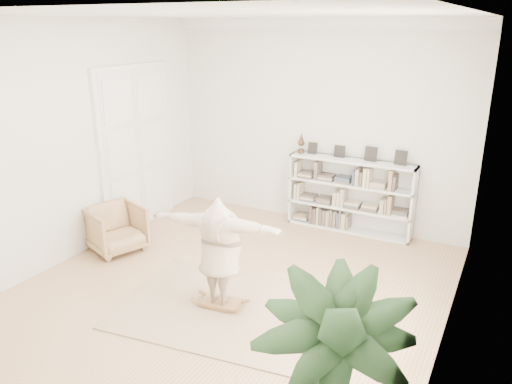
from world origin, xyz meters
TOP-DOWN VIEW (x-y plane):
  - floor at (0.00, 0.00)m, footprint 6.00×6.00m
  - room_shell at (0.00, 2.94)m, footprint 6.00×6.00m
  - doors at (-2.70, 1.30)m, footprint 0.09×1.78m
  - bookshelf at (0.74, 2.82)m, footprint 2.20×0.35m
  - armchair at (-2.30, 0.24)m, footprint 1.05×1.03m
  - rug at (0.11, -0.45)m, footprint 2.74×2.31m
  - rocker_board at (0.11, -0.45)m, footprint 0.54×0.36m
  - person at (0.11, -0.45)m, footprint 1.80×0.70m

SIDE VIEW (x-z plane):
  - floor at x=0.00m, z-range 0.00..0.00m
  - rug at x=0.11m, z-range 0.00..0.02m
  - rocker_board at x=0.11m, z-range 0.01..0.12m
  - armchair at x=-2.30m, z-range 0.00..0.75m
  - bookshelf at x=0.74m, z-range -0.18..1.46m
  - person at x=0.11m, z-range 0.13..1.55m
  - doors at x=-2.70m, z-range -0.06..2.86m
  - room_shell at x=0.00m, z-range 0.51..6.51m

